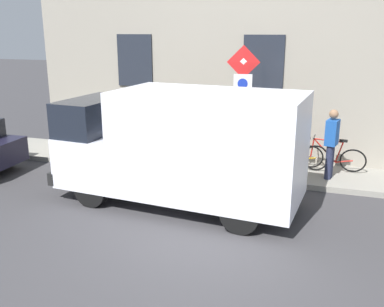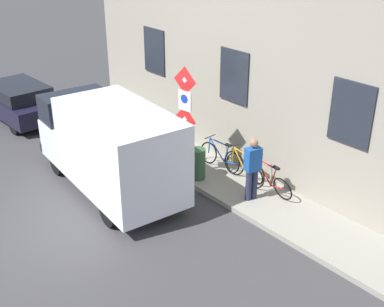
{
  "view_description": "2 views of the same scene",
  "coord_description": "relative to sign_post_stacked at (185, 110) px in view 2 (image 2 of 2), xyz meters",
  "views": [
    {
      "loc": [
        -6.87,
        -1.88,
        3.69
      ],
      "look_at": [
        2.25,
        1.13,
        0.93
      ],
      "focal_mm": 40.43,
      "sensor_mm": 36.0,
      "label": 1
    },
    {
      "loc": [
        -4.57,
        -9.56,
        6.84
      ],
      "look_at": [
        3.09,
        -0.41,
        1.14
      ],
      "focal_mm": 46.32,
      "sensor_mm": 36.0,
      "label": 2
    }
  ],
  "objects": [
    {
      "name": "bicycle_red",
      "position": [
        1.07,
        -2.17,
        -1.62
      ],
      "size": [
        0.46,
        1.72,
        0.89
      ],
      "rotation": [
        0.0,
        0.0,
        1.52
      ],
      "color": "black",
      "rests_on": "sidewalk_slab"
    },
    {
      "name": "sign_post_stacked",
      "position": [
        0.0,
        0.0,
        0.0
      ],
      "size": [
        0.18,
        0.56,
        3.08
      ],
      "color": "#474C47",
      "rests_on": "sidewalk_slab"
    },
    {
      "name": "delivery_van",
      "position": [
        -1.91,
        0.87,
        -0.79
      ],
      "size": [
        2.41,
        5.47,
        2.5
      ],
      "rotation": [
        0.0,
        0.0,
        1.49
      ],
      "color": "white",
      "rests_on": "ground_plane"
    },
    {
      "name": "sidewalk_slab",
      "position": [
        0.71,
        -0.22,
        -2.06
      ],
      "size": [
        1.82,
        15.83,
        0.14
      ],
      "primitive_type": "cube",
      "color": "gray",
      "rests_on": "ground_plane"
    },
    {
      "name": "bicycle_blue",
      "position": [
        1.07,
        -0.35,
        -1.62
      ],
      "size": [
        0.46,
        1.71,
        0.89
      ],
      "rotation": [
        0.0,
        0.0,
        1.66
      ],
      "color": "black",
      "rests_on": "sidewalk_slab"
    },
    {
      "name": "building_facade",
      "position": [
        1.97,
        -0.22,
        2.27
      ],
      "size": [
        0.75,
        13.83,
        8.79
      ],
      "color": "gray",
      "rests_on": "ground_plane"
    },
    {
      "name": "ground_plane",
      "position": [
        -3.37,
        -0.22,
        -2.13
      ],
      "size": [
        80.0,
        80.0,
        0.0
      ],
      "primitive_type": "plane",
      "color": "#3A393C"
    },
    {
      "name": "parked_hatchback",
      "position": [
        -1.75,
        7.65,
        -1.39
      ],
      "size": [
        1.93,
        4.07,
        1.38
      ],
      "rotation": [
        0.0,
        0.0,
        1.62
      ],
      "color": "black",
      "rests_on": "ground_plane"
    },
    {
      "name": "litter_bin",
      "position": [
        0.15,
        -0.35,
        -1.54
      ],
      "size": [
        0.44,
        0.44,
        0.9
      ],
      "primitive_type": "cylinder",
      "color": "#2D5133",
      "rests_on": "sidewalk_slab"
    },
    {
      "name": "pedestrian",
      "position": [
        0.47,
        -2.13,
        -1.06
      ],
      "size": [
        0.45,
        0.34,
        1.72
      ],
      "rotation": [
        0.0,
        0.0,
        4.5
      ],
      "color": "#262B47",
      "rests_on": "sidewalk_slab"
    },
    {
      "name": "bicycle_orange",
      "position": [
        1.07,
        -1.26,
        -1.62
      ],
      "size": [
        0.46,
        1.72,
        0.89
      ],
      "rotation": [
        0.0,
        0.0,
        1.47
      ],
      "color": "black",
      "rests_on": "sidewalk_slab"
    }
  ]
}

